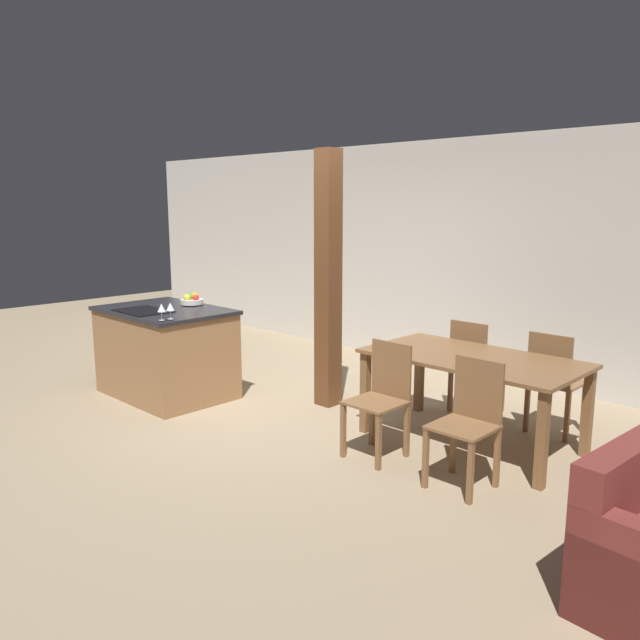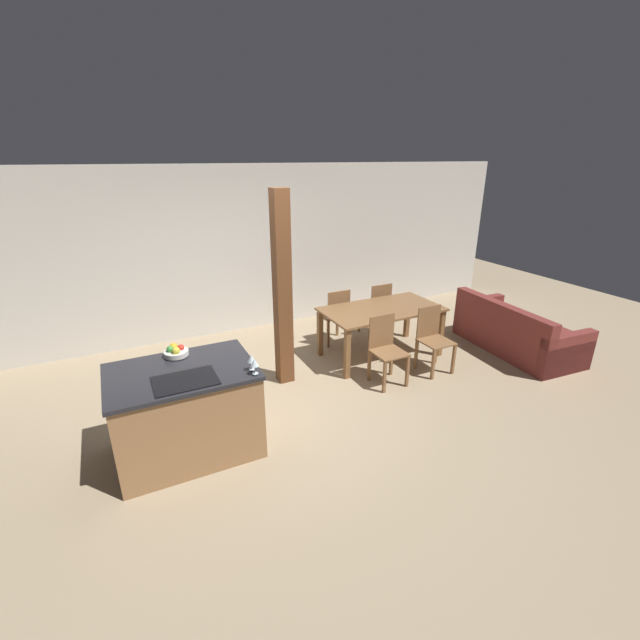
# 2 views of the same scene
# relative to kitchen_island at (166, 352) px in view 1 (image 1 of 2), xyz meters

# --- Properties ---
(ground_plane) EXTENTS (16.00, 16.00, 0.00)m
(ground_plane) POSITION_rel_kitchen_island_xyz_m (1.13, 0.31, -0.46)
(ground_plane) COLOR #9E896B
(wall_back) EXTENTS (11.20, 0.08, 2.70)m
(wall_back) POSITION_rel_kitchen_island_xyz_m (1.13, 2.97, 0.89)
(wall_back) COLOR silver
(wall_back) RESTS_ON ground_plane
(kitchen_island) EXTENTS (1.37, 0.95, 0.92)m
(kitchen_island) POSITION_rel_kitchen_island_xyz_m (0.00, 0.00, 0.00)
(kitchen_island) COLOR #9E7047
(kitchen_island) RESTS_ON ground_plane
(fruit_bowl) EXTENTS (0.24, 0.24, 0.12)m
(fruit_bowl) POSITION_rel_kitchen_island_xyz_m (0.01, 0.33, 0.51)
(fruit_bowl) COLOR silver
(fruit_bowl) RESTS_ON kitchen_island
(wine_glass_near) EXTENTS (0.08, 0.08, 0.15)m
(wine_glass_near) POSITION_rel_kitchen_island_xyz_m (0.60, -0.40, 0.58)
(wine_glass_near) COLOR silver
(wine_glass_near) RESTS_ON kitchen_island
(wine_glass_middle) EXTENTS (0.08, 0.08, 0.15)m
(wine_glass_middle) POSITION_rel_kitchen_island_xyz_m (0.60, -0.31, 0.58)
(wine_glass_middle) COLOR silver
(wine_glass_middle) RESTS_ON kitchen_island
(dining_table) EXTENTS (1.72, 0.93, 0.75)m
(dining_table) POSITION_rel_kitchen_island_xyz_m (2.97, 1.01, 0.19)
(dining_table) COLOR brown
(dining_table) RESTS_ON ground_plane
(dining_chair_near_left) EXTENTS (0.40, 0.40, 0.90)m
(dining_chair_near_left) POSITION_rel_kitchen_island_xyz_m (2.58, 0.31, 0.02)
(dining_chair_near_left) COLOR brown
(dining_chair_near_left) RESTS_ON ground_plane
(dining_chair_near_right) EXTENTS (0.40, 0.40, 0.90)m
(dining_chair_near_right) POSITION_rel_kitchen_island_xyz_m (3.36, 0.31, 0.02)
(dining_chair_near_right) COLOR brown
(dining_chair_near_right) RESTS_ON ground_plane
(dining_chair_far_left) EXTENTS (0.40, 0.40, 0.90)m
(dining_chair_far_left) POSITION_rel_kitchen_island_xyz_m (2.58, 1.70, 0.02)
(dining_chair_far_left) COLOR brown
(dining_chair_far_left) RESTS_ON ground_plane
(dining_chair_far_right) EXTENTS (0.40, 0.40, 0.90)m
(dining_chair_far_right) POSITION_rel_kitchen_island_xyz_m (3.36, 1.70, 0.02)
(dining_chair_far_right) COLOR brown
(dining_chair_far_right) RESTS_ON ground_plane
(timber_post) EXTENTS (0.19, 0.19, 2.47)m
(timber_post) POSITION_rel_kitchen_island_xyz_m (1.42, 0.94, 0.78)
(timber_post) COLOR brown
(timber_post) RESTS_ON ground_plane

